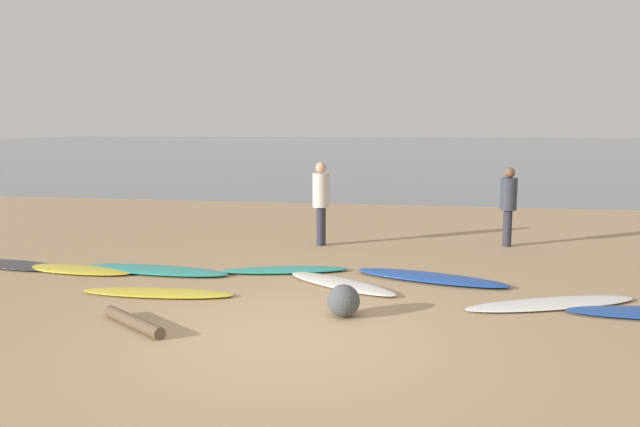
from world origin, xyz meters
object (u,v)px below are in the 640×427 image
at_px(driftwood_log, 133,322).
at_px(surfboard_2, 155,270).
at_px(surfboard_3, 158,293).
at_px(surfboard_5, 341,283).
at_px(surfboard_7, 551,304).
at_px(beach_rock_near, 344,301).
at_px(surfboard_6, 431,277).
at_px(person_0, 321,197).
at_px(surfboard_1, 76,269).
at_px(person_1, 508,200).
at_px(surfboard_4, 285,270).
at_px(surfboard_0, 15,265).

bearing_deg(driftwood_log, surfboard_2, 109.69).
distance_m(surfboard_2, driftwood_log, 2.77).
distance_m(surfboard_3, surfboard_5, 2.63).
relative_size(surfboard_7, beach_rock_near, 6.07).
distance_m(surfboard_6, person_0, 3.38).
distance_m(surfboard_1, surfboard_3, 2.17).
height_order(driftwood_log, beach_rock_near, beach_rock_near).
distance_m(surfboard_5, driftwood_log, 3.13).
distance_m(surfboard_3, surfboard_6, 4.05).
distance_m(surfboard_2, surfboard_6, 4.38).
distance_m(surfboard_7, beach_rock_near, 2.79).
bearing_deg(surfboard_6, person_1, 80.54).
relative_size(surfboard_3, beach_rock_near, 5.37).
bearing_deg(surfboard_1, person_1, 31.97).
bearing_deg(surfboard_4, surfboard_6, -18.63).
bearing_deg(surfboard_6, person_0, 147.55).
distance_m(surfboard_5, beach_rock_near, 1.47).
bearing_deg(person_1, surfboard_4, -51.81).
xyz_separation_m(person_1, driftwood_log, (-4.91, -5.86, -0.84)).
relative_size(surfboard_2, surfboard_4, 1.24).
height_order(surfboard_5, person_1, person_1).
bearing_deg(surfboard_6, surfboard_2, -160.04).
bearing_deg(surfboard_3, surfboard_5, 17.26).
bearing_deg(driftwood_log, person_1, 50.02).
xyz_separation_m(surfboard_1, surfboard_7, (7.22, -0.66, -0.01)).
distance_m(surfboard_3, person_0, 4.37).
bearing_deg(person_1, beach_rock_near, -25.83).
xyz_separation_m(surfboard_0, surfboard_1, (1.21, -0.16, 0.01)).
distance_m(surfboard_1, surfboard_2, 1.30).
relative_size(surfboard_2, driftwood_log, 2.10).
height_order(surfboard_1, person_0, person_0).
bearing_deg(person_1, surfboard_6, -25.11).
bearing_deg(surfboard_3, surfboard_2, 113.05).
bearing_deg(person_1, surfboard_7, 2.31).
bearing_deg(surfboard_2, surfboard_4, 15.00).
bearing_deg(surfboard_6, surfboard_7, -18.02).
bearing_deg(surfboard_4, surfboard_1, 174.02).
height_order(surfboard_5, beach_rock_near, beach_rock_near).
height_order(surfboard_1, surfboard_6, surfboard_6).
relative_size(surfboard_1, surfboard_3, 0.92).
bearing_deg(beach_rock_near, surfboard_7, 19.41).
bearing_deg(surfboard_3, surfboard_0, 155.46).
bearing_deg(surfboard_1, person_0, 45.56).
bearing_deg(surfboard_7, surfboard_4, 139.39).
bearing_deg(surfboard_4, surfboard_0, 169.60).
xyz_separation_m(surfboard_3, person_1, (5.24, 4.48, 0.88)).
distance_m(surfboard_7, driftwood_log, 5.31).
bearing_deg(surfboard_7, surfboard_5, 146.64).
bearing_deg(surfboard_1, surfboard_3, -22.94).
height_order(person_0, person_1, person_0).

